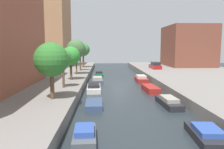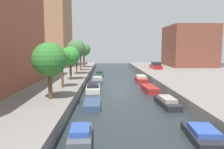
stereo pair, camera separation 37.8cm
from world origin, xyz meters
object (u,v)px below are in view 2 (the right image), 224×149
(parked_car, at_px, (156,66))
(moored_boat_left_3, at_px, (97,80))
(street_tree_0, at_px, (49,60))
(moored_boat_right_1, at_px, (167,102))
(street_tree_2, at_px, (70,56))
(moored_boat_left_4, at_px, (99,74))
(apartment_tower_far, at_px, (47,22))
(low_block_right, at_px, (188,46))
(moored_boat_left_1, at_px, (92,104))
(street_tree_4, at_px, (80,51))
(street_tree_3, at_px, (76,49))
(street_tree_5, at_px, (84,50))
(moored_boat_left_2, at_px, (93,88))
(street_tree_1, at_px, (62,57))
(moored_boat_left_0, at_px, (80,135))
(moored_boat_right_0, at_px, (203,135))
(moored_boat_right_2, at_px, (150,89))
(moored_boat_right_3, at_px, (141,79))

(parked_car, distance_m, moored_boat_left_3, 16.59)
(street_tree_0, relative_size, moored_boat_right_1, 1.10)
(street_tree_2, height_order, moored_boat_left_4, street_tree_2)
(street_tree_0, bearing_deg, moored_boat_right_1, 4.96)
(apartment_tower_far, relative_size, low_block_right, 1.73)
(street_tree_2, xyz_separation_m, moored_boat_left_1, (3.57, -10.60, -4.02))
(moored_boat_left_3, relative_size, moored_boat_left_4, 1.14)
(street_tree_4, distance_m, moored_boat_left_1, 23.68)
(street_tree_2, height_order, street_tree_4, street_tree_4)
(street_tree_3, bearing_deg, street_tree_5, 90.00)
(apartment_tower_far, height_order, moored_boat_left_2, apartment_tower_far)
(street_tree_1, relative_size, street_tree_2, 0.95)
(moored_boat_left_0, bearing_deg, moored_boat_right_1, 46.41)
(street_tree_2, height_order, parked_car, street_tree_2)
(apartment_tower_far, bearing_deg, street_tree_4, -50.78)
(street_tree_4, distance_m, moored_boat_right_0, 32.49)
(street_tree_0, bearing_deg, street_tree_1, 90.00)
(street_tree_4, xyz_separation_m, moored_boat_left_4, (3.64, -0.67, -4.45))
(street_tree_4, relative_size, moored_boat_left_0, 1.54)
(moored_boat_left_4, height_order, moored_boat_right_2, moored_boat_left_4)
(moored_boat_left_0, bearing_deg, apartment_tower_far, 106.63)
(low_block_right, relative_size, moored_boat_left_1, 3.50)
(moored_boat_left_1, bearing_deg, apartment_tower_far, 110.37)
(apartment_tower_far, height_order, low_block_right, apartment_tower_far)
(apartment_tower_far, xyz_separation_m, street_tree_1, (9.09, -29.42, -7.04))
(low_block_right, distance_m, moored_boat_right_1, 36.08)
(apartment_tower_far, bearing_deg, moored_boat_right_1, -59.93)
(street_tree_3, xyz_separation_m, parked_car, (15.48, 9.10, -3.60))
(street_tree_4, xyz_separation_m, moored_boat_left_3, (3.54, -8.47, -4.44))
(moored_boat_left_0, xyz_separation_m, moored_boat_right_1, (7.24, 7.61, -0.02))
(street_tree_2, bearing_deg, street_tree_3, 90.00)
(street_tree_2, xyz_separation_m, moored_boat_right_2, (10.33, -3.75, -3.93))
(moored_boat_left_2, xyz_separation_m, moored_boat_left_4, (0.40, 14.73, -0.04))
(street_tree_3, distance_m, moored_boat_left_3, 6.44)
(low_block_right, xyz_separation_m, moored_boat_left_4, (-21.28, -10.50, -5.45))
(apartment_tower_far, distance_m, street_tree_0, 36.72)
(parked_car, distance_m, moored_boat_left_1, 28.58)
(street_tree_1, bearing_deg, moored_boat_left_0, -74.66)
(street_tree_0, relative_size, moored_boat_right_2, 1.18)
(moored_boat_left_0, height_order, moored_boat_left_2, moored_boat_left_2)
(street_tree_5, distance_m, moored_boat_right_2, 25.57)
(low_block_right, relative_size, moored_boat_left_4, 3.11)
(moored_boat_left_1, xyz_separation_m, moored_boat_right_2, (6.76, 6.85, 0.09))
(street_tree_4, height_order, moored_boat_right_0, street_tree_4)
(moored_boat_right_1, bearing_deg, low_block_right, 66.29)
(street_tree_5, xyz_separation_m, moored_boat_right_3, (10.54, -15.01, -4.52))
(street_tree_5, relative_size, moored_boat_right_3, 1.24)
(moored_boat_left_1, bearing_deg, low_block_right, 56.95)
(street_tree_1, xyz_separation_m, moored_boat_left_2, (3.24, 2.90, -3.99))
(moored_boat_left_2, distance_m, moored_boat_right_2, 7.13)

